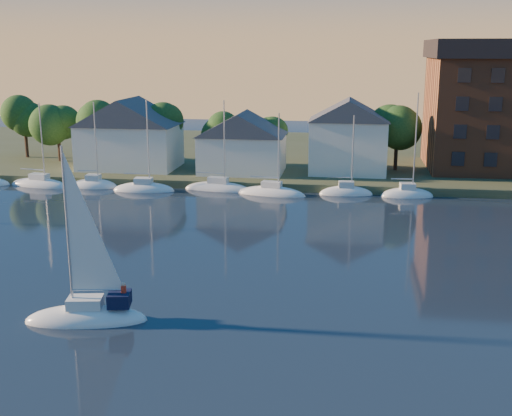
% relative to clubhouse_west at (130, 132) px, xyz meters
% --- Properties ---
extents(ground, '(260.00, 260.00, 0.00)m').
position_rel_clubhouse_west_xyz_m(ground, '(22.00, -58.00, -5.93)').
color(ground, black).
rests_on(ground, ground).
extents(shoreline_land, '(160.00, 50.00, 2.00)m').
position_rel_clubhouse_west_xyz_m(shoreline_land, '(22.00, 17.00, -5.93)').
color(shoreline_land, '#3A4226').
rests_on(shoreline_land, ground).
extents(wooden_dock, '(120.00, 3.00, 1.00)m').
position_rel_clubhouse_west_xyz_m(wooden_dock, '(22.00, -6.00, -5.93)').
color(wooden_dock, brown).
rests_on(wooden_dock, ground).
extents(clubhouse_west, '(13.65, 9.45, 9.64)m').
position_rel_clubhouse_west_xyz_m(clubhouse_west, '(0.00, 0.00, 0.00)').
color(clubhouse_west, white).
rests_on(clubhouse_west, shoreline_land).
extents(clubhouse_centre, '(11.55, 8.40, 8.08)m').
position_rel_clubhouse_west_xyz_m(clubhouse_centre, '(16.00, -1.00, -0.80)').
color(clubhouse_centre, white).
rests_on(clubhouse_centre, shoreline_land).
extents(clubhouse_east, '(10.50, 8.40, 9.80)m').
position_rel_clubhouse_west_xyz_m(clubhouse_east, '(30.00, 1.00, 0.07)').
color(clubhouse_east, white).
rests_on(clubhouse_east, shoreline_land).
extents(tree_line, '(93.40, 5.40, 8.90)m').
position_rel_clubhouse_west_xyz_m(tree_line, '(24.00, 5.00, 1.24)').
color(tree_line, '#382519').
rests_on(tree_line, shoreline_land).
extents(moored_fleet, '(63.50, 2.40, 12.05)m').
position_rel_clubhouse_west_xyz_m(moored_fleet, '(10.00, -9.00, -5.83)').
color(moored_fleet, white).
rests_on(moored_fleet, ground).
extents(hero_sailboat, '(8.25, 3.97, 12.60)m').
position_rel_clubhouse_west_xyz_m(hero_sailboat, '(13.87, -48.31, -5.39)').
color(hero_sailboat, white).
rests_on(hero_sailboat, ground).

